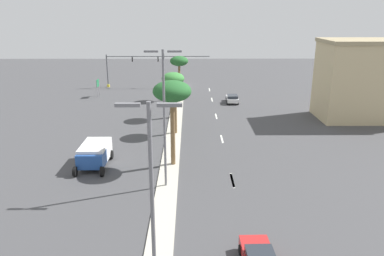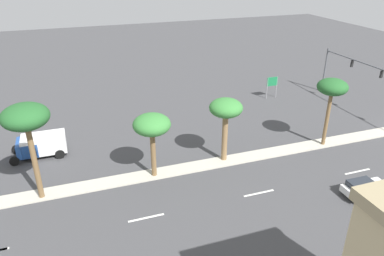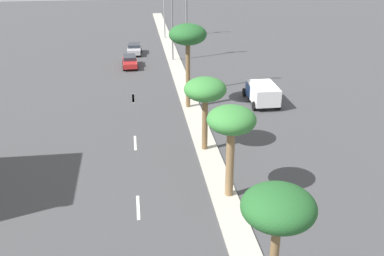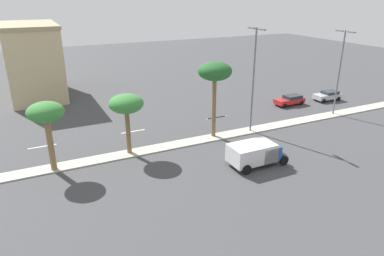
{
  "view_description": "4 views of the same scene",
  "coord_description": "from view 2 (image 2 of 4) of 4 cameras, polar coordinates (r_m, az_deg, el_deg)",
  "views": [
    {
      "loc": [
        -1.93,
        72.95,
        14.42
      ],
      "look_at": [
        -2.18,
        36.73,
        2.83
      ],
      "focal_mm": 34.5,
      "sensor_mm": 36.0,
      "label": 1
    },
    {
      "loc": [
        -28.11,
        36.28,
        18.3
      ],
      "look_at": [
        0.48,
        26.25,
        3.92
      ],
      "focal_mm": 34.44,
      "sensor_mm": 36.0,
      "label": 2
    },
    {
      "loc": [
        -5.59,
        -2.76,
        16.48
      ],
      "look_at": [
        -1.25,
        29.85,
        2.1
      ],
      "focal_mm": 42.94,
      "sensor_mm": 36.0,
      "label": 3
    },
    {
      "loc": [
        31.05,
        21.83,
        14.94
      ],
      "look_at": [
        2.4,
        35.76,
        2.64
      ],
      "focal_mm": 32.95,
      "sensor_mm": 36.0,
      "label": 4
    }
  ],
  "objects": [
    {
      "name": "directional_road_sign",
      "position": [
        52.26,
        12.32,
        6.8
      ],
      "size": [
        0.1,
        1.63,
        3.01
      ],
      "color": "gray",
      "rests_on": "ground"
    },
    {
      "name": "palm_tree_leading",
      "position": [
        38.98,
        20.9,
        5.72
      ],
      "size": [
        3.01,
        3.01,
        7.16
      ],
      "color": "brown",
      "rests_on": "median_curb"
    },
    {
      "name": "palm_tree_front",
      "position": [
        30.13,
        -24.37,
        1.3
      ],
      "size": [
        3.57,
        3.57,
        8.2
      ],
      "color": "brown",
      "rests_on": "median_curb"
    },
    {
      "name": "sedan_white_inboard",
      "position": [
        34.05,
        25.21,
        -8.43
      ],
      "size": [
        2.0,
        3.87,
        1.35
      ],
      "color": "silver",
      "rests_on": "ground"
    },
    {
      "name": "lane_stripe_front",
      "position": [
        29.2,
        -7.1,
        -13.64
      ],
      "size": [
        0.2,
        2.8,
        0.01
      ],
      "primitive_type": "cube",
      "color": "silver",
      "rests_on": "ground"
    },
    {
      "name": "traffic_signal_gantry",
      "position": [
        52.43,
        23.91,
        7.79
      ],
      "size": [
        20.13,
        0.53,
        6.32
      ],
      "color": "#515459",
      "rests_on": "ground"
    },
    {
      "name": "box_truck",
      "position": [
        39.45,
        -22.54,
        -2.39
      ],
      "size": [
        2.74,
        5.3,
        2.11
      ],
      "color": "#234C99",
      "rests_on": "ground"
    },
    {
      "name": "palm_tree_right",
      "position": [
        31.53,
        -6.24,
        0.33
      ],
      "size": [
        3.28,
        3.28,
        5.94
      ],
      "color": "brown",
      "rests_on": "median_curb"
    },
    {
      "name": "lane_stripe_center",
      "position": [
        37.67,
        24.25,
        -6.17
      ],
      "size": [
        0.2,
        2.8,
        0.01
      ],
      "primitive_type": "cube",
      "color": "silver",
      "rests_on": "ground"
    },
    {
      "name": "lane_stripe_inboard",
      "position": [
        32.06,
        10.33,
        -9.89
      ],
      "size": [
        0.2,
        2.8,
        0.01
      ],
      "primitive_type": "cube",
      "color": "silver",
      "rests_on": "ground"
    },
    {
      "name": "ground_plane",
      "position": [
        33.55,
        -17.22,
        -8.98
      ],
      "size": [
        160.0,
        160.0,
        0.0
      ],
      "primitive_type": "plane",
      "color": "#424244"
    },
    {
      "name": "palm_tree_mid",
      "position": [
        33.97,
        5.26,
        2.77
      ],
      "size": [
        3.12,
        3.12,
        6.27
      ],
      "color": "olive",
      "rests_on": "median_curb"
    }
  ]
}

